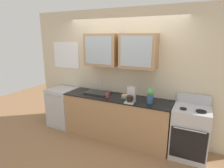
% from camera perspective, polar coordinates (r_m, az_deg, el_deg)
% --- Properties ---
extents(ground_plane, '(10.00, 10.00, 0.00)m').
position_cam_1_polar(ground_plane, '(4.21, 1.21, -16.04)').
color(ground_plane, '#936B47').
extents(back_wall_unit, '(4.49, 0.44, 2.69)m').
position_cam_1_polar(back_wall_unit, '(3.98, 3.15, 4.52)').
color(back_wall_unit, beige).
rests_on(back_wall_unit, ground_plane).
extents(counter, '(2.25, 0.62, 0.93)m').
position_cam_1_polar(counter, '(4.00, 1.25, -10.29)').
color(counter, '#A87F56').
rests_on(counter, ground_plane).
extents(stove_range, '(0.62, 0.62, 1.11)m').
position_cam_1_polar(stove_range, '(3.70, 22.69, -13.50)').
color(stove_range, silver).
rests_on(stove_range, ground_plane).
extents(sink_faucet, '(0.53, 0.33, 0.30)m').
position_cam_1_polar(sink_faucet, '(4.08, -4.31, -2.54)').
color(sink_faucet, '#2D2D30').
rests_on(sink_faucet, counter).
extents(bowl_stack, '(0.16, 0.16, 0.07)m').
position_cam_1_polar(bowl_stack, '(3.75, 4.12, -3.84)').
color(bowl_stack, '#669972').
rests_on(bowl_stack, counter).
extents(vase, '(0.14, 0.14, 0.28)m').
position_cam_1_polar(vase, '(3.50, 11.62, -3.40)').
color(vase, '#33598C').
rests_on(vase, counter).
extents(cup_near_sink, '(0.11, 0.07, 0.10)m').
position_cam_1_polar(cup_near_sink, '(3.76, -1.41, -3.51)').
color(cup_near_sink, '#993838').
rests_on(cup_near_sink, counter).
extents(dishwasher, '(0.60, 0.61, 0.93)m').
position_cam_1_polar(dishwasher, '(4.72, -14.82, -6.83)').
color(dishwasher, silver).
rests_on(dishwasher, ground_plane).
extents(coffee_maker, '(0.17, 0.20, 0.29)m').
position_cam_1_polar(coffee_maker, '(3.51, 5.75, -3.92)').
color(coffee_maker, '#B7B7BC').
rests_on(coffee_maker, counter).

